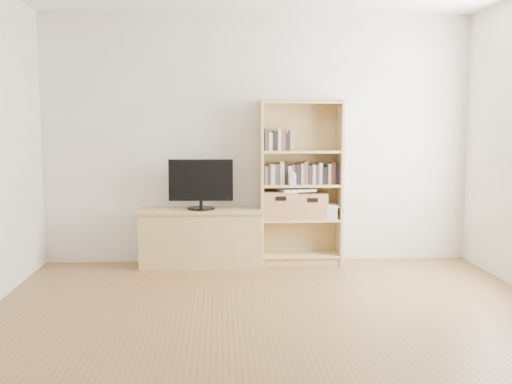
{
  "coord_description": "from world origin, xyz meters",
  "views": [
    {
      "loc": [
        -0.4,
        -4.27,
        1.52
      ],
      "look_at": [
        -0.05,
        1.9,
        0.81
      ],
      "focal_mm": 45.0,
      "sensor_mm": 36.0,
      "label": 1
    }
  ],
  "objects": [
    {
      "name": "basket_right",
      "position": [
        0.54,
        2.34,
        0.61
      ],
      "size": [
        0.33,
        0.27,
        0.27
      ],
      "primitive_type": "cube",
      "rotation": [
        0.0,
        0.0,
        0.02
      ],
      "color": "#916541",
      "rests_on": "bookshelf"
    },
    {
      "name": "books_row_mid",
      "position": [
        0.44,
        2.37,
        0.96
      ],
      "size": [
        0.89,
        0.19,
        0.24
      ],
      "primitive_type": "cube",
      "rotation": [
        0.0,
        0.0,
        0.02
      ],
      "color": "#544E49",
      "rests_on": "bookshelf"
    },
    {
      "name": "tv_stand",
      "position": [
        -0.6,
        2.27,
        0.28
      ],
      "size": [
        1.24,
        0.49,
        0.57
      ],
      "primitive_type": "cube",
      "rotation": [
        0.0,
        0.0,
        -0.02
      ],
      "color": "tan",
      "rests_on": "floor"
    },
    {
      "name": "floor",
      "position": [
        0.0,
        0.0,
        0.0
      ],
      "size": [
        4.5,
        5.0,
        0.01
      ],
      "primitive_type": "cube",
      "color": "brown",
      "rests_on": "ground"
    },
    {
      "name": "front_wall",
      "position": [
        0.0,
        -2.5,
        1.3
      ],
      "size": [
        4.5,
        0.02,
        2.6
      ],
      "primitive_type": "cube",
      "color": "beige",
      "rests_on": "floor"
    },
    {
      "name": "magazine_stack",
      "position": [
        0.74,
        2.35,
        0.54
      ],
      "size": [
        0.24,
        0.31,
        0.13
      ],
      "primitive_type": "cube",
      "rotation": [
        0.0,
        0.0,
        -0.19
      ],
      "color": "#BCB7AE",
      "rests_on": "bookshelf"
    },
    {
      "name": "baby_monitor",
      "position": [
        0.35,
        2.25,
        0.89
      ],
      "size": [
        0.07,
        0.05,
        0.12
      ],
      "primitive_type": "cube",
      "rotation": [
        0.0,
        0.0,
        -0.25
      ],
      "color": "white",
      "rests_on": "bookshelf"
    },
    {
      "name": "laptop",
      "position": [
        0.39,
        2.34,
        0.78
      ],
      "size": [
        0.4,
        0.33,
        0.03
      ],
      "primitive_type": "cube",
      "rotation": [
        0.0,
        0.0,
        0.26
      ],
      "color": "silver",
      "rests_on": "basket_left"
    },
    {
      "name": "bookshelf",
      "position": [
        0.44,
        2.35,
        0.86
      ],
      "size": [
        0.86,
        0.32,
        1.71
      ],
      "primitive_type": "cube",
      "rotation": [
        0.0,
        0.0,
        0.01
      ],
      "color": "tan",
      "rests_on": "floor"
    },
    {
      "name": "television",
      "position": [
        -0.6,
        2.27,
        0.85
      ],
      "size": [
        0.66,
        0.08,
        0.52
      ],
      "primitive_type": "cube",
      "rotation": [
        0.0,
        0.0,
        -0.05
      ],
      "color": "black",
      "rests_on": "tv_stand"
    },
    {
      "name": "books_row_upper",
      "position": [
        0.25,
        2.36,
        1.28
      ],
      "size": [
        0.36,
        0.14,
        0.18
      ],
      "primitive_type": "cube",
      "rotation": [
        0.0,
        0.0,
        0.04
      ],
      "color": "#544E49",
      "rests_on": "bookshelf"
    },
    {
      "name": "back_wall",
      "position": [
        0.0,
        2.5,
        1.3
      ],
      "size": [
        4.5,
        0.02,
        2.6
      ],
      "primitive_type": "cube",
      "color": "beige",
      "rests_on": "floor"
    },
    {
      "name": "basket_left",
      "position": [
        0.21,
        2.34,
        0.62
      ],
      "size": [
        0.36,
        0.3,
        0.29
      ],
      "primitive_type": "cube",
      "rotation": [
        0.0,
        0.0,
        0.04
      ],
      "color": "#916541",
      "rests_on": "bookshelf"
    }
  ]
}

